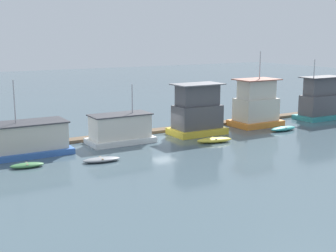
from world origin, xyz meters
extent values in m
plane|color=#475B66|center=(0.00, 0.00, 0.00)|extent=(200.00, 200.00, 0.00)
cube|color=brown|center=(0.00, 2.77, 0.15)|extent=(59.60, 1.51, 0.30)
cube|color=#3866B7|center=(-14.12, -0.03, 0.26)|extent=(7.28, 4.04, 0.52)
cube|color=beige|center=(-14.12, -0.03, 1.71)|extent=(6.43, 3.19, 2.37)
cube|color=#38383D|center=(-14.12, -0.03, 2.95)|extent=(6.73, 3.49, 0.12)
cylinder|color=#B2B2B7|center=(-15.23, -0.03, 4.96)|extent=(0.12, 0.12, 3.88)
cube|color=white|center=(-5.01, -0.02, 0.27)|extent=(6.65, 3.41, 0.54)
cube|color=silver|center=(-5.01, -0.02, 1.69)|extent=(5.83, 2.60, 2.30)
cube|color=#38383D|center=(-5.01, -0.02, 2.90)|extent=(6.13, 2.90, 0.12)
cylinder|color=#B2B2B7|center=(-3.63, -0.02, 4.42)|extent=(0.12, 0.12, 2.92)
cube|color=gold|center=(4.05, -0.43, 0.35)|extent=(5.94, 3.68, 0.69)
cube|color=#4C4C51|center=(4.05, -0.43, 1.95)|extent=(5.08, 2.82, 2.51)
cube|color=#4C4C51|center=(4.05, -0.43, 4.33)|extent=(4.48, 2.22, 2.25)
cube|color=slate|center=(4.05, -0.43, 5.52)|extent=(5.38, 3.12, 0.12)
cube|color=orange|center=(12.84, 0.09, 0.33)|extent=(5.77, 4.03, 0.66)
cube|color=beige|center=(12.84, 0.09, 1.98)|extent=(4.80, 3.06, 2.64)
cube|color=beige|center=(12.84, 0.09, 4.40)|extent=(4.11, 2.36, 2.20)
cube|color=brown|center=(12.84, 0.09, 5.56)|extent=(5.10, 3.36, 0.12)
cylinder|color=#B2B2B7|center=(13.21, 0.09, 7.23)|extent=(0.12, 0.12, 3.22)
cube|color=teal|center=(23.29, -0.49, 0.27)|extent=(6.60, 3.56, 0.55)
cube|color=#4C4C51|center=(23.29, -0.49, 1.82)|extent=(5.54, 2.51, 2.55)
cube|color=#4C4C51|center=(23.29, -0.49, 4.22)|extent=(4.88, 1.84, 2.26)
cube|color=#38383D|center=(23.29, -0.49, 5.41)|extent=(5.84, 2.81, 0.12)
cylinder|color=#B2B2B7|center=(21.68, -0.49, 6.59)|extent=(0.12, 0.12, 2.23)
ellipsoid|color=#47844C|center=(-15.44, -4.33, 0.20)|extent=(2.85, 1.42, 0.39)
cube|color=#997F60|center=(-15.44, -4.33, 0.33)|extent=(0.28, 0.90, 0.08)
ellipsoid|color=gray|center=(-9.43, -5.77, 0.19)|extent=(3.40, 1.71, 0.38)
cube|color=#997F60|center=(-9.43, -5.77, 0.32)|extent=(0.31, 1.05, 0.08)
ellipsoid|color=yellow|center=(3.30, -4.72, 0.25)|extent=(3.93, 2.03, 0.51)
cube|color=#997F60|center=(3.30, -4.72, 0.43)|extent=(0.38, 1.08, 0.08)
ellipsoid|color=teal|center=(13.54, -3.89, 0.25)|extent=(3.65, 1.32, 0.49)
cube|color=#997F60|center=(13.54, -3.89, 0.42)|extent=(0.19, 1.01, 0.08)
cylinder|color=#846B4C|center=(-3.72, 1.76, 0.61)|extent=(0.30, 0.30, 1.22)
camera|label=1|loc=(-24.11, -42.39, 10.86)|focal=50.00mm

